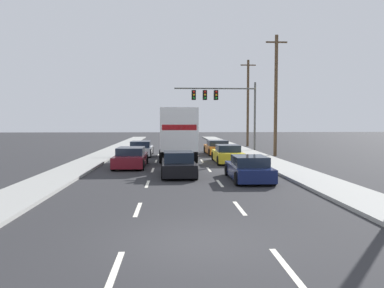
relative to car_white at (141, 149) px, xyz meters
name	(u,v)px	position (x,y,z in m)	size (l,w,h in m)	color
ground_plane	(178,154)	(3.18, 1.94, -0.57)	(140.00, 140.00, 0.00)	#2B2B2D
sidewalk_right	(260,158)	(9.59, -3.06, -0.50)	(2.32, 80.00, 0.14)	#9E9E99
sidewalk_left	(96,159)	(-3.23, -3.06, -0.50)	(2.32, 80.00, 0.14)	#9E9E99
lane_markings	(178,158)	(3.18, -2.08, -0.56)	(3.54, 57.00, 0.01)	silver
car_white	(141,149)	(0.00, 0.00, 0.00)	(1.94, 4.61, 1.26)	white
car_maroon	(131,158)	(0.01, -8.01, 0.03)	(1.98, 4.55, 1.27)	maroon
box_truck	(178,131)	(3.08, -3.71, 1.61)	(2.76, 9.03, 3.84)	white
car_black	(178,165)	(2.97, -12.00, 0.02)	(1.91, 4.04, 1.30)	black
car_orange	(217,148)	(6.71, 0.88, 0.01)	(2.10, 4.52, 1.26)	orange
car_yellow	(227,155)	(6.58, -5.85, 0.02)	(1.86, 4.37, 1.29)	yellow
car_navy	(249,169)	(6.43, -13.73, 0.00)	(1.91, 4.26, 1.23)	#141E4C
traffic_signal_mast	(218,99)	(7.28, 4.74, 4.56)	(8.14, 0.69, 6.83)	#595B56
utility_pole_mid	(276,94)	(11.45, -0.89, 4.66)	(1.80, 0.28, 10.17)	brown
utility_pole_far	(248,102)	(11.66, 11.46, 4.65)	(1.80, 0.28, 10.15)	brown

